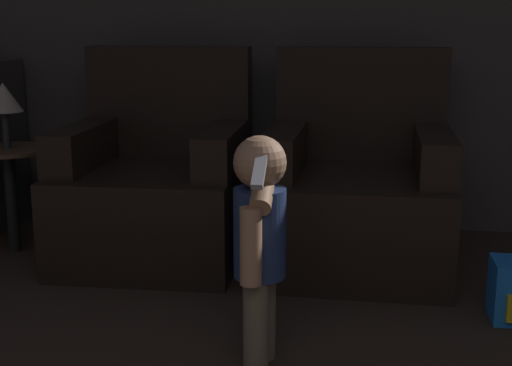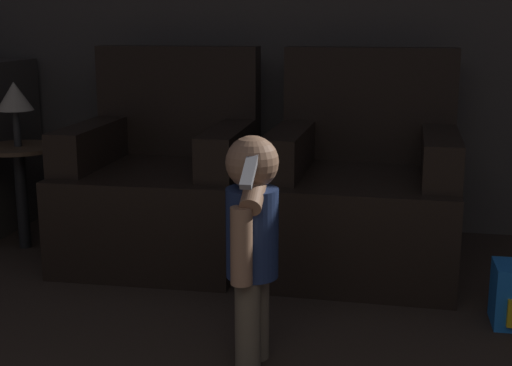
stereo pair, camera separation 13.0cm
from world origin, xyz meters
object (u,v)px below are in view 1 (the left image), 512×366
armchair_right (357,193)px  lamp (4,99)px  armchair_left (157,187)px  person_toddler (260,233)px

armchair_right → lamp: bearing=-176.2°
armchair_left → armchair_right: 0.98m
armchair_right → person_toddler: (-0.32, -1.11, 0.12)m
armchair_right → lamp: size_ratio=3.17×
armchair_left → armchair_right: bearing=-0.4°
armchair_right → lamp: (-1.71, -0.06, 0.43)m
person_toddler → armchair_left: bearing=-141.8°
armchair_right → person_toddler: bearing=-104.4°
person_toddler → lamp: lamp is taller
armchair_left → lamp: bearing=-175.8°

